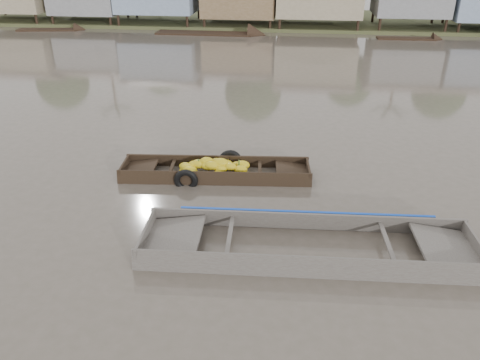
# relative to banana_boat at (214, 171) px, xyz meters

# --- Properties ---
(ground) EXTENTS (120.00, 120.00, 0.00)m
(ground) POSITION_rel_banana_boat_xyz_m (1.28, -2.20, -0.16)
(ground) COLOR #4F473C
(ground) RESTS_ON ground
(banana_boat) EXTENTS (5.78, 1.83, 0.81)m
(banana_boat) POSITION_rel_banana_boat_xyz_m (0.00, 0.00, 0.00)
(banana_boat) COLOR black
(banana_boat) RESTS_ON ground
(viewer_boat) EXTENTS (7.73, 2.37, 0.61)m
(viewer_boat) POSITION_rel_banana_boat_xyz_m (2.81, -3.56, -0.10)
(viewer_boat) COLOR #423C38
(viewer_boat) RESTS_ON ground
(distant_boats) EXTENTS (46.78, 14.97, 1.38)m
(distant_boats) POSITION_rel_banana_boat_xyz_m (13.82, 22.31, 0.06)
(distant_boats) COLOR black
(distant_boats) RESTS_ON ground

